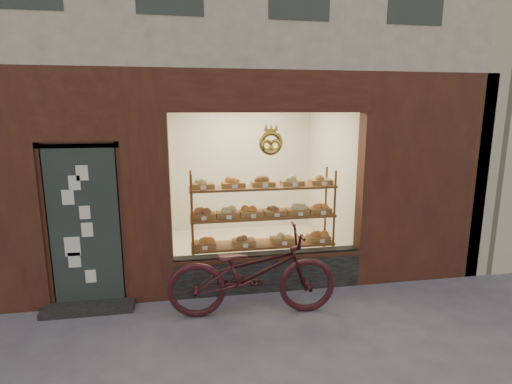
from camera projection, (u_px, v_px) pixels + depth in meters
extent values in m
cube|color=black|center=(268.00, 271.00, 5.82)|extent=(2.70, 0.25, 0.55)
cube|color=#2A3432|center=(85.00, 227.00, 5.17)|extent=(0.90, 0.04, 2.15)
cube|color=black|center=(89.00, 308.00, 5.23)|extent=(1.15, 0.35, 0.08)
torus|color=#EDBB48|center=(271.00, 143.00, 5.34)|extent=(0.33, 0.07, 0.33)
cube|color=brown|center=(263.00, 274.00, 6.28)|extent=(2.20, 0.45, 0.04)
cube|color=brown|center=(263.00, 244.00, 6.17)|extent=(2.20, 0.45, 0.03)
cube|color=brown|center=(263.00, 216.00, 6.08)|extent=(2.20, 0.45, 0.04)
cube|color=brown|center=(263.00, 187.00, 5.99)|extent=(2.20, 0.45, 0.04)
cylinder|color=brown|center=(193.00, 233.00, 5.74)|extent=(0.04, 0.04, 1.70)
cylinder|color=brown|center=(334.00, 225.00, 6.11)|extent=(0.04, 0.04, 1.70)
cylinder|color=brown|center=(192.00, 225.00, 6.12)|extent=(0.04, 0.04, 1.70)
cylinder|color=brown|center=(325.00, 219.00, 6.49)|extent=(0.04, 0.04, 1.70)
cube|color=brown|center=(204.00, 244.00, 6.01)|extent=(0.34, 0.24, 0.07)
sphere|color=orange|center=(204.00, 239.00, 5.99)|extent=(0.11, 0.11, 0.11)
cube|color=white|center=(205.00, 248.00, 5.83)|extent=(0.07, 0.01, 0.05)
cube|color=brown|center=(244.00, 242.00, 6.11)|extent=(0.34, 0.24, 0.07)
sphere|color=brown|center=(244.00, 236.00, 6.09)|extent=(0.11, 0.11, 0.11)
cube|color=white|center=(245.00, 246.00, 5.93)|extent=(0.08, 0.01, 0.05)
cube|color=brown|center=(282.00, 240.00, 6.21)|extent=(0.34, 0.24, 0.07)
sphere|color=tan|center=(282.00, 234.00, 6.20)|extent=(0.11, 0.11, 0.11)
cube|color=white|center=(285.00, 243.00, 6.04)|extent=(0.07, 0.01, 0.05)
cube|color=brown|center=(319.00, 237.00, 6.32)|extent=(0.34, 0.24, 0.07)
sphere|color=orange|center=(319.00, 232.00, 6.30)|extent=(0.11, 0.11, 0.11)
cube|color=white|center=(322.00, 241.00, 6.14)|extent=(0.08, 0.01, 0.05)
cube|color=brown|center=(203.00, 215.00, 5.92)|extent=(0.34, 0.24, 0.07)
sphere|color=brown|center=(203.00, 210.00, 5.90)|extent=(0.11, 0.11, 0.11)
cube|color=white|center=(204.00, 218.00, 5.74)|extent=(0.07, 0.01, 0.06)
cube|color=brown|center=(228.00, 214.00, 5.98)|extent=(0.34, 0.24, 0.07)
sphere|color=tan|center=(228.00, 209.00, 5.96)|extent=(0.11, 0.11, 0.11)
cube|color=white|center=(229.00, 217.00, 5.80)|extent=(0.08, 0.01, 0.06)
cube|color=brown|center=(251.00, 213.00, 6.04)|extent=(0.34, 0.24, 0.07)
sphere|color=orange|center=(251.00, 208.00, 6.02)|extent=(0.11, 0.11, 0.11)
cube|color=white|center=(253.00, 216.00, 5.86)|extent=(0.07, 0.01, 0.06)
cube|color=brown|center=(274.00, 212.00, 6.10)|extent=(0.34, 0.24, 0.07)
sphere|color=brown|center=(275.00, 207.00, 6.09)|extent=(0.11, 0.11, 0.11)
cube|color=white|center=(277.00, 215.00, 5.92)|extent=(0.07, 0.01, 0.06)
cube|color=brown|center=(297.00, 211.00, 6.16)|extent=(0.34, 0.24, 0.07)
sphere|color=tan|center=(297.00, 206.00, 6.15)|extent=(0.11, 0.11, 0.11)
cube|color=white|center=(301.00, 214.00, 5.99)|extent=(0.08, 0.01, 0.06)
cube|color=brown|center=(319.00, 210.00, 6.23)|extent=(0.34, 0.24, 0.07)
sphere|color=orange|center=(320.00, 205.00, 6.21)|extent=(0.11, 0.11, 0.11)
cube|color=white|center=(323.00, 213.00, 6.05)|extent=(0.08, 0.01, 0.06)
cube|color=brown|center=(203.00, 185.00, 5.83)|extent=(0.34, 0.24, 0.07)
sphere|color=tan|center=(203.00, 180.00, 5.81)|extent=(0.11, 0.11, 0.11)
cube|color=white|center=(203.00, 188.00, 5.65)|extent=(0.07, 0.01, 0.06)
cube|color=brown|center=(233.00, 184.00, 5.90)|extent=(0.34, 0.24, 0.07)
sphere|color=orange|center=(233.00, 179.00, 5.89)|extent=(0.11, 0.11, 0.11)
cube|color=white|center=(235.00, 187.00, 5.72)|extent=(0.07, 0.01, 0.06)
cube|color=brown|center=(263.00, 183.00, 5.98)|extent=(0.34, 0.24, 0.07)
sphere|color=brown|center=(263.00, 178.00, 5.96)|extent=(0.11, 0.11, 0.11)
cube|color=white|center=(265.00, 186.00, 5.80)|extent=(0.07, 0.01, 0.06)
cube|color=brown|center=(292.00, 182.00, 6.06)|extent=(0.34, 0.24, 0.07)
sphere|color=tan|center=(292.00, 177.00, 6.04)|extent=(0.11, 0.11, 0.11)
cube|color=white|center=(295.00, 185.00, 5.88)|extent=(0.07, 0.01, 0.06)
cube|color=brown|center=(320.00, 182.00, 6.14)|extent=(0.34, 0.24, 0.07)
sphere|color=orange|center=(321.00, 176.00, 6.12)|extent=(0.11, 0.11, 0.11)
cube|color=white|center=(324.00, 184.00, 5.96)|extent=(0.08, 0.01, 0.06)
imported|color=#361319|center=(252.00, 272.00, 5.06)|extent=(2.19, 0.89, 1.13)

